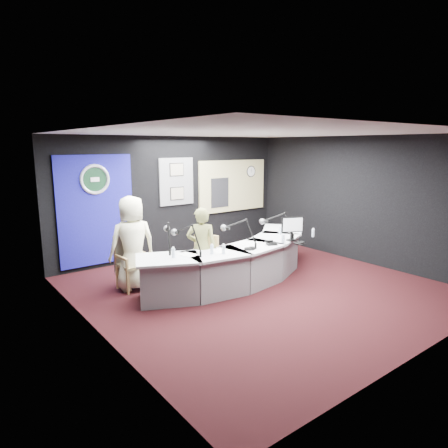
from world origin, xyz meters
TOP-DOWN VIEW (x-y plane):
  - ground at (0.00, 0.00)m, footprint 6.00×6.00m
  - ceiling at (0.00, 0.00)m, footprint 6.00×6.00m
  - wall_back at (0.00, 3.00)m, footprint 6.00×0.02m
  - wall_front at (0.00, -3.00)m, footprint 6.00×0.02m
  - wall_left at (-3.00, 0.00)m, footprint 0.02×6.00m
  - wall_right at (3.00, 0.00)m, footprint 0.02×6.00m
  - broadcast_desk at (-0.05, 0.55)m, footprint 4.50×1.90m
  - backdrop_panel at (-1.90, 2.97)m, footprint 1.60×0.05m
  - agency_seal at (-1.90, 2.93)m, footprint 0.63×0.07m
  - seal_center at (-1.90, 2.94)m, footprint 0.48×0.01m
  - pinboard at (0.05, 2.97)m, footprint 0.90×0.04m
  - framed_photo_upper at (0.05, 2.94)m, footprint 0.34×0.02m
  - framed_photo_lower at (0.05, 2.94)m, footprint 0.34×0.02m
  - booth_window_frame at (1.75, 2.97)m, footprint 2.12×0.06m
  - booth_glow at (1.75, 2.96)m, footprint 2.00×0.02m
  - equipment_rack at (1.30, 2.94)m, footprint 0.55×0.02m
  - wall_clock at (2.35, 2.94)m, footprint 0.28×0.01m
  - armchair_left at (-1.85, 1.36)m, footprint 0.54×0.54m
  - armchair_right at (-0.84, 0.63)m, footprint 0.73×0.73m
  - draped_jacket at (-1.85, 1.61)m, footprint 0.51×0.14m
  - person_man at (-1.85, 1.36)m, footprint 0.89×0.62m
  - person_woman at (-0.84, 0.63)m, footprint 0.65×0.63m
  - computer_monitor at (0.91, 0.08)m, footprint 0.39×0.19m
  - desk_phone at (0.36, 0.06)m, footprint 0.22×0.20m
  - headphones_near at (0.84, -0.20)m, footprint 0.24×0.24m
  - headphones_far at (-0.18, 0.05)m, footprint 0.21×0.21m
  - paper_stack at (-1.27, 0.44)m, footprint 0.30×0.36m
  - notepad at (-0.69, 0.30)m, footprint 0.28×0.36m
  - boom_mic_a at (-1.39, 0.87)m, footprint 0.38×0.68m
  - boom_mic_b at (-1.24, 0.48)m, footprint 0.26×0.72m
  - boom_mic_c at (-0.23, 0.30)m, footprint 0.45×0.64m
  - boom_mic_d at (0.80, 0.36)m, footprint 0.54×0.58m
  - water_bottles at (0.04, 0.31)m, footprint 3.23×0.63m

SIDE VIEW (x-z plane):
  - ground at x=0.00m, z-range 0.00..0.00m
  - broadcast_desk at x=-0.05m, z-range 0.00..0.75m
  - armchair_left at x=-1.85m, z-range 0.00..0.90m
  - armchair_right at x=-0.84m, z-range 0.00..0.94m
  - draped_jacket at x=-1.85m, z-range 0.27..0.97m
  - person_woman at x=-0.84m, z-range 0.00..1.50m
  - paper_stack at x=-1.27m, z-range 0.75..0.75m
  - notepad at x=-0.69m, z-range 0.75..0.75m
  - headphones_near at x=0.84m, z-range 0.75..0.79m
  - headphones_far at x=-0.18m, z-range 0.75..0.79m
  - desk_phone at x=0.36m, z-range 0.75..0.80m
  - water_bottles at x=0.04m, z-range 0.75..0.93m
  - person_man at x=-1.85m, z-range 0.00..1.72m
  - boom_mic_a at x=-1.39m, z-range 0.75..1.35m
  - boom_mic_b at x=-1.24m, z-range 0.75..1.35m
  - boom_mic_c at x=-0.23m, z-range 0.75..1.35m
  - boom_mic_d at x=0.80m, z-range 0.75..1.35m
  - computer_monitor at x=0.91m, z-range 0.93..1.21m
  - backdrop_panel at x=-1.90m, z-range 0.10..2.40m
  - wall_back at x=0.00m, z-range 0.00..2.80m
  - wall_front at x=0.00m, z-range 0.00..2.80m
  - wall_left at x=-3.00m, z-range 0.00..2.80m
  - wall_right at x=3.00m, z-range 0.00..2.80m
  - equipment_rack at x=1.30m, z-range 1.03..1.78m
  - framed_photo_lower at x=0.05m, z-range 1.33..1.60m
  - booth_window_frame at x=1.75m, z-range 0.89..2.21m
  - booth_glow at x=1.75m, z-range 0.95..2.15m
  - pinboard at x=0.05m, z-range 1.20..2.30m
  - agency_seal at x=-1.90m, z-range 1.58..2.21m
  - seal_center at x=-1.90m, z-range 1.66..2.14m
  - wall_clock at x=2.35m, z-range 1.76..2.04m
  - framed_photo_upper at x=0.05m, z-range 1.89..2.17m
  - ceiling at x=0.00m, z-range 2.79..2.81m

